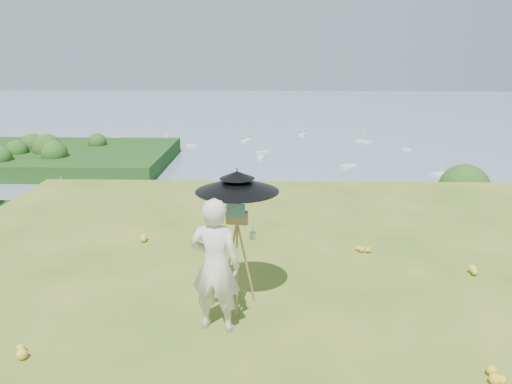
# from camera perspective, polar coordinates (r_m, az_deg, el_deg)

# --- Properties ---
(ground) EXTENTS (14.00, 14.00, 0.00)m
(ground) POSITION_cam_1_polar(r_m,az_deg,el_deg) (7.29, 7.65, -12.95)
(ground) COLOR #3F6A1E
(ground) RESTS_ON ground
(shoreline_tier) EXTENTS (170.00, 28.00, 8.00)m
(shoreline_tier) POSITION_cam_1_polar(r_m,az_deg,el_deg) (90.43, 2.00, -9.85)
(shoreline_tier) COLOR #6C6456
(shoreline_tier) RESTS_ON bay_water
(bay_water) EXTENTS (700.00, 700.00, 0.00)m
(bay_water) POSITION_cam_1_polar(r_m,az_deg,el_deg) (249.18, 1.83, 7.40)
(bay_water) COLOR slate
(bay_water) RESTS_ON ground
(peninsula) EXTENTS (90.00, 60.00, 12.00)m
(peninsula) POSITION_cam_1_polar(r_m,az_deg,el_deg) (180.55, -22.72, 4.44)
(peninsula) COLOR #12350E
(peninsula) RESTS_ON bay_water
(slope_trees) EXTENTS (110.00, 50.00, 6.00)m
(slope_trees) POSITION_cam_1_polar(r_m,az_deg,el_deg) (45.30, 2.50, -8.08)
(slope_trees) COLOR #214414
(slope_trees) RESTS_ON forest_slope
(harbor_town) EXTENTS (110.00, 22.00, 5.00)m
(harbor_town) POSITION_cam_1_polar(r_m,az_deg,el_deg) (87.79, 2.05, -6.04)
(harbor_town) COLOR silver
(harbor_town) RESTS_ON shoreline_tier
(moored_boats) EXTENTS (140.00, 140.00, 0.70)m
(moored_boats) POSITION_cam_1_polar(r_m,az_deg,el_deg) (171.82, -2.30, 3.56)
(moored_boats) COLOR silver
(moored_boats) RESTS_ON bay_water
(wildflowers) EXTENTS (10.00, 10.50, 0.12)m
(wildflowers) POSITION_cam_1_polar(r_m,az_deg,el_deg) (7.48, 7.47, -11.62)
(wildflowers) COLOR gold
(wildflowers) RESTS_ON ground
(painter) EXTENTS (0.72, 0.54, 1.77)m
(painter) POSITION_cam_1_polar(r_m,az_deg,el_deg) (6.38, -4.68, -8.35)
(painter) COLOR silver
(painter) RESTS_ON ground
(field_easel) EXTENTS (0.67, 0.67, 1.55)m
(field_easel) POSITION_cam_1_polar(r_m,az_deg,el_deg) (6.92, -2.15, -7.32)
(field_easel) COLOR #AA7147
(field_easel) RESTS_ON ground
(sun_umbrella) EXTENTS (1.24, 1.24, 0.74)m
(sun_umbrella) POSITION_cam_1_polar(r_m,az_deg,el_deg) (6.65, -2.15, -0.34)
(sun_umbrella) COLOR black
(sun_umbrella) RESTS_ON field_easel
(painter_cap) EXTENTS (0.24, 0.26, 0.10)m
(painter_cap) POSITION_cam_1_polar(r_m,az_deg,el_deg) (6.09, -4.86, -1.17)
(painter_cap) COLOR #C96E70
(painter_cap) RESTS_ON painter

